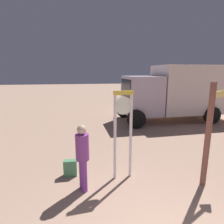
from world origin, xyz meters
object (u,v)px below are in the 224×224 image
(standing_clock, at_px, (123,125))
(arrow_sign, at_px, (216,117))
(backpack, at_px, (70,168))
(person_near_clock, at_px, (83,155))
(box_truck_near, at_px, (179,91))

(standing_clock, height_order, arrow_sign, arrow_sign)
(standing_clock, bearing_deg, backpack, 167.71)
(backpack, bearing_deg, person_near_clock, -63.75)
(arrow_sign, height_order, box_truck_near, box_truck_near)
(arrow_sign, bearing_deg, backpack, 166.71)
(standing_clock, bearing_deg, box_truck_near, 50.33)
(arrow_sign, bearing_deg, box_truck_near, 68.62)
(arrow_sign, height_order, person_near_clock, arrow_sign)
(person_near_clock, relative_size, box_truck_near, 0.25)
(arrow_sign, bearing_deg, standing_clock, 166.08)
(arrow_sign, xyz_separation_m, person_near_clock, (-3.14, 0.14, -0.79))
(standing_clock, distance_m, backpack, 1.82)
(standing_clock, bearing_deg, arrow_sign, -13.92)
(person_near_clock, xyz_separation_m, box_truck_near, (5.43, 5.71, 0.77))
(box_truck_near, bearing_deg, standing_clock, -129.67)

